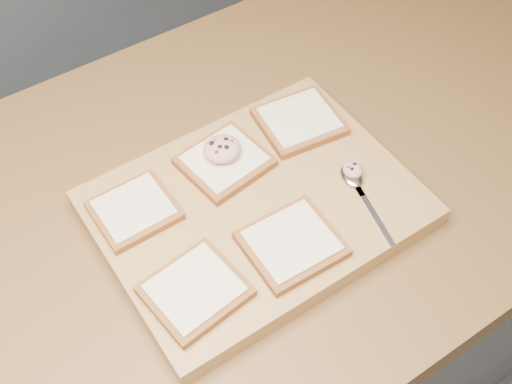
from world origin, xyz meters
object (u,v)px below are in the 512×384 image
(cutting_board, at_px, (256,208))
(bread_far_center, at_px, (225,161))
(spoon, at_px, (355,181))
(tuna_salad_dollop, at_px, (222,149))

(cutting_board, xyz_separation_m, bread_far_center, (-0.00, 0.09, 0.03))
(cutting_board, height_order, spoon, spoon)
(tuna_salad_dollop, xyz_separation_m, spoon, (0.15, -0.15, -0.03))
(bread_far_center, distance_m, spoon, 0.20)
(spoon, bearing_deg, tuna_salad_dollop, 134.19)
(cutting_board, distance_m, spoon, 0.16)
(cutting_board, distance_m, tuna_salad_dollop, 0.11)
(tuna_salad_dollop, distance_m, spoon, 0.21)
(tuna_salad_dollop, bearing_deg, cutting_board, -89.88)
(cutting_board, xyz_separation_m, tuna_salad_dollop, (-0.00, 0.09, 0.05))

